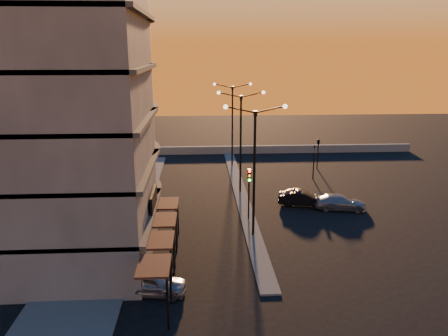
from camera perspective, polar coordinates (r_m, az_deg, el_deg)
ground at (r=32.01m, az=3.81°, el=-8.85°), size 120.00×120.00×0.00m
sidewalk_west at (r=36.08m, az=-13.89°, el=-6.33°), size 5.00×40.00×0.12m
median at (r=41.27m, az=2.12°, el=-3.13°), size 1.20×36.00×0.12m
parapet at (r=56.70m, az=2.63°, el=2.41°), size 44.00×0.50×1.00m
building at (r=30.79m, az=-23.21°, el=11.93°), size 14.35×17.08×25.00m
streetlamp_near at (r=30.17m, az=4.00°, el=0.90°), size 4.32×0.32×9.51m
streetlamp_mid at (r=39.88m, az=2.20°, el=4.44°), size 4.32×0.32×9.51m
streetlamp_far at (r=49.70m, az=1.10°, el=6.59°), size 4.32×0.32×9.51m
traffic_light_main at (r=33.66m, az=3.30°, el=-2.36°), size 0.28×0.44×4.25m
signal_east_a at (r=45.94m, az=11.65°, el=0.90°), size 0.13×0.16×3.60m
signal_east_b at (r=49.84m, az=12.24°, el=3.35°), size 0.42×1.99×3.60m
car_hatchback at (r=25.05m, az=-9.40°, el=-14.60°), size 4.04×2.11×1.31m
car_sedan at (r=38.25m, az=10.17°, el=-3.90°), size 4.29×2.42×1.34m
car_wagon at (r=38.08m, az=14.95°, el=-4.35°), size 4.51×2.46×1.24m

